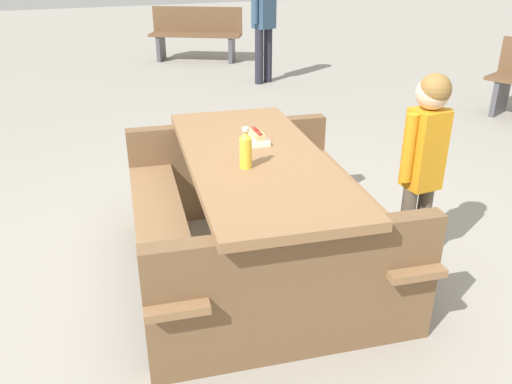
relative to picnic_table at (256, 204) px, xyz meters
The scene contains 7 objects.
ground_plane 0.44m from the picnic_table, ahead, with size 30.00×30.00×0.00m, color gray.
picnic_table is the anchor object (origin of this frame).
soda_bottle 0.44m from the picnic_table, 142.19° to the left, with size 0.07×0.07×0.22m.
hotdog_tray 0.40m from the picnic_table, 21.97° to the right, with size 0.18×0.12×0.08m.
child_in_coat 1.01m from the picnic_table, 108.55° to the right, with size 0.19×0.30×1.21m.
park_bench_far 6.43m from the picnic_table, 11.42° to the right, with size 1.03×1.52×0.85m.
bystander_adult 4.82m from the picnic_table, 21.54° to the right, with size 0.31×0.39×1.66m.
Camera 1 is at (-2.63, 0.97, 1.85)m, focal length 37.74 mm.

